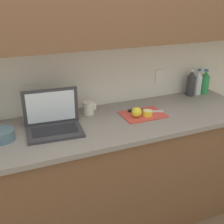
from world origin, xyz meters
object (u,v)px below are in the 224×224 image
object	(u,v)px
knife	(140,111)
bowl_white	(1,135)
laptop	(53,121)
bottle_green_soda	(191,84)
bottle_oil_tall	(198,83)
cutting_board	(143,114)
bottle_water_clear	(205,82)
lemon_whole_beside	(137,112)
measuring_cup	(88,108)
lemon_half_cut	(148,113)

from	to	relation	value
knife	bowl_white	distance (m)	1.00
laptop	bottle_green_soda	world-z (taller)	laptop
bottle_green_soda	bowl_white	world-z (taller)	bottle_green_soda
bottle_green_soda	bottle_oil_tall	bearing A→B (deg)	0.00
cutting_board	bottle_oil_tall	xyz separation A→B (m)	(0.68, 0.23, 0.10)
bottle_water_clear	bottle_green_soda	bearing A→B (deg)	-180.00
laptop	lemon_whole_beside	size ratio (longest dim) A/B	5.03
knife	lemon_whole_beside	size ratio (longest dim) A/B	3.54
laptop	measuring_cup	bearing A→B (deg)	33.29
bottle_green_soda	bowl_white	distance (m)	1.62
cutting_board	measuring_cup	size ratio (longest dim) A/B	3.08
laptop	bottle_oil_tall	size ratio (longest dim) A/B	1.63
bottle_green_soda	measuring_cup	distance (m)	0.97
cutting_board	bowl_white	size ratio (longest dim) A/B	2.00
laptop	bottle_water_clear	xyz separation A→B (m)	(1.43, 0.21, 0.04)
laptop	knife	size ratio (longest dim) A/B	1.42
lemon_half_cut	bowl_white	distance (m)	1.02
cutting_board	lemon_whole_beside	bearing A→B (deg)	-156.35
laptop	lemon_half_cut	distance (m)	0.69
knife	bottle_oil_tall	distance (m)	0.71
measuring_cup	bowl_white	xyz separation A→B (m)	(-0.63, -0.18, -0.01)
knife	lemon_half_cut	xyz separation A→B (m)	(0.02, -0.08, 0.01)
bottle_oil_tall	lemon_whole_beside	bearing A→B (deg)	-161.03
bottle_water_clear	bowl_white	distance (m)	1.77
lemon_whole_beside	bowl_white	xyz separation A→B (m)	(-0.93, 0.03, -0.01)
lemon_whole_beside	bowl_white	world-z (taller)	lemon_whole_beside
bottle_oil_tall	bottle_water_clear	world-z (taller)	bottle_oil_tall
laptop	knife	world-z (taller)	laptop
cutting_board	lemon_whole_beside	distance (m)	0.09
cutting_board	measuring_cup	xyz separation A→B (m)	(-0.37, 0.18, 0.05)
bottle_water_clear	cutting_board	bearing A→B (deg)	-163.31
bottle_green_soda	bottle_water_clear	distance (m)	0.16
cutting_board	knife	bearing A→B (deg)	92.21
lemon_whole_beside	measuring_cup	size ratio (longest dim) A/B	0.74
bottle_oil_tall	measuring_cup	xyz separation A→B (m)	(-1.05, -0.05, -0.06)
laptop	lemon_half_cut	world-z (taller)	laptop
laptop	lemon_whole_beside	world-z (taller)	laptop
knife	bottle_green_soda	size ratio (longest dim) A/B	1.13
measuring_cup	knife	bearing A→B (deg)	-19.61
bottle_green_soda	bottle_oil_tall	world-z (taller)	bottle_green_soda
laptop	cutting_board	world-z (taller)	laptop
bowl_white	laptop	bearing A→B (deg)	2.78
knife	measuring_cup	world-z (taller)	measuring_cup
cutting_board	bottle_green_soda	size ratio (longest dim) A/B	1.34
lemon_whole_beside	bottle_oil_tall	xyz separation A→B (m)	(0.75, 0.26, 0.06)
lemon_half_cut	bottle_water_clear	distance (m)	0.79
bottle_green_soda	lemon_half_cut	bearing A→B (deg)	-155.67
lemon_half_cut	bottle_oil_tall	world-z (taller)	bottle_oil_tall
knife	lemon_half_cut	bearing A→B (deg)	-56.15
cutting_board	laptop	bearing A→B (deg)	178.81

